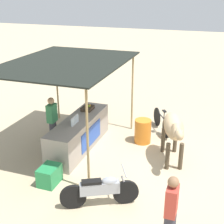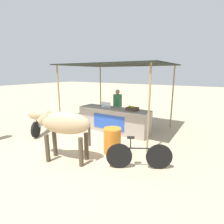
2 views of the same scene
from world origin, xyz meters
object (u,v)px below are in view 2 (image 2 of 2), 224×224
Objects in this scene: water_barrel at (112,141)px; motorcycle_parked at (43,122)px; cooler_box at (76,119)px; bicycle_leaning at (139,156)px; vendor_behind_counter at (118,107)px; fruit_crate at (132,109)px; cow at (63,125)px; stall_counter at (114,120)px.

water_barrel is 3.40m from motorcycle_parked.
water_barrel reaches higher than cooler_box.
motorcycle_parked reaches higher than water_barrel.
motorcycle_parked reaches higher than bicycle_leaning.
motorcycle_parked is (-3.39, 0.12, 0.04)m from water_barrel.
vendor_behind_counter is 1.12× the size of bicycle_leaning.
fruit_crate is 3.65m from motorcycle_parked.
motorcycle_parked reaches higher than cooler_box.
fruit_crate is 2.92m from cooler_box.
fruit_crate is at bearing 77.17° from cow.
stall_counter is 1.63× the size of cow.
water_barrel is at bearing -63.14° from vendor_behind_counter.
fruit_crate reaches higher than water_barrel.
stall_counter reaches higher than cooler_box.
motorcycle_parked is at bearing 173.23° from bicycle_leaning.
stall_counter is 6.82× the size of fruit_crate.
fruit_crate is 2.95m from cow.
cooler_box is at bearing -154.05° from vendor_behind_counter.
vendor_behind_counter is at bearing 48.41° from motorcycle_parked.
stall_counter is at bearing 34.56° from motorcycle_parked.
vendor_behind_counter is 1.01× the size of motorcycle_parked.
cow is at bearing -87.06° from stall_counter.
vendor_behind_counter is (-1.06, 0.70, -0.18)m from fruit_crate.
bicycle_leaning is (4.05, -2.07, 0.11)m from cooler_box.
cow is (0.15, -2.83, 0.55)m from stall_counter.
fruit_crate is 0.24× the size of cow.
vendor_behind_counter is 2.85m from water_barrel.
cooler_box is 0.37× the size of motorcycle_parked.
fruit_crate is at bearing 119.38° from bicycle_leaning.
cow is 2.86m from motorcycle_parked.
cow is 1.13× the size of motorcycle_parked.
cow is at bearing -129.06° from water_barrel.
stall_counter is 2.03m from water_barrel.
bicycle_leaning is (1.90, 0.67, -0.68)m from cow.
cooler_box is at bearing 76.29° from motorcycle_parked.
fruit_crate is 2.63m from bicycle_leaning.
fruit_crate is 1.28m from vendor_behind_counter.
motorcycle_parked is at bearing -152.04° from fruit_crate.
vendor_behind_counter reaches higher than fruit_crate.
motorcycle_parked is (-3.18, -1.69, -0.60)m from fruit_crate.
cooler_box is 3.57m from cow.
cow is (0.40, -3.58, 0.18)m from vendor_behind_counter.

